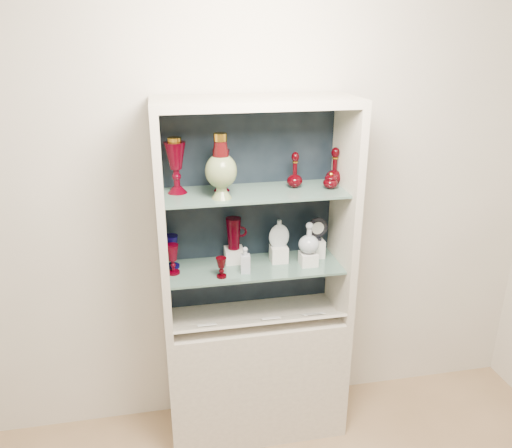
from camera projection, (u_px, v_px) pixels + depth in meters
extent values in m
cube|color=beige|center=(248.00, 193.00, 2.75)|extent=(3.50, 0.02, 2.80)
cube|color=beige|center=(256.00, 372.00, 2.92)|extent=(1.00, 0.40, 0.75)
cube|color=black|center=(249.00, 208.00, 2.75)|extent=(0.98, 0.02, 1.15)
cube|color=beige|center=(162.00, 226.00, 2.49)|extent=(0.04, 0.40, 1.15)
cube|color=beige|center=(344.00, 214.00, 2.66)|extent=(0.04, 0.40, 1.15)
cube|color=beige|center=(256.00, 102.00, 2.37)|extent=(1.00, 0.40, 0.04)
cube|color=slate|center=(255.00, 267.00, 2.70)|extent=(0.92, 0.34, 0.01)
cube|color=slate|center=(255.00, 193.00, 2.55)|extent=(0.92, 0.34, 0.01)
cube|color=beige|center=(260.00, 322.00, 2.67)|extent=(0.92, 0.17, 0.09)
cube|color=white|center=(270.00, 318.00, 2.68)|extent=(0.10, 0.06, 0.03)
cube|color=white|center=(315.00, 314.00, 2.72)|extent=(0.10, 0.06, 0.03)
cube|color=white|center=(207.00, 325.00, 2.62)|extent=(0.10, 0.06, 0.03)
cube|color=white|center=(312.00, 314.00, 2.72)|extent=(0.10, 0.06, 0.03)
cube|color=silver|center=(234.00, 255.00, 2.73)|extent=(0.10, 0.10, 0.08)
cube|color=silver|center=(279.00, 254.00, 2.74)|extent=(0.09, 0.09, 0.09)
cube|color=silver|center=(308.00, 259.00, 2.70)|extent=(0.09, 0.09, 0.07)
cube|color=silver|center=(316.00, 248.00, 2.79)|extent=(0.08, 0.08, 0.10)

